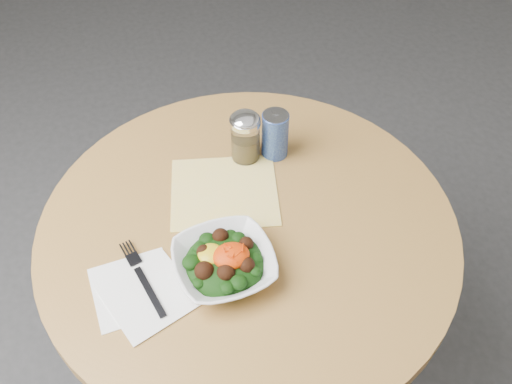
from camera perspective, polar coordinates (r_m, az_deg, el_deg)
ground at (r=1.87m, az=-0.56°, el=-17.79°), size 6.00×6.00×0.00m
table at (r=1.38m, az=-0.72°, el=-8.28°), size 0.90×0.90×0.75m
cloth_napkin at (r=1.28m, az=-3.20°, el=0.03°), size 0.28×0.26×0.00m
paper_napkins at (r=1.14m, az=-11.39°, el=-9.79°), size 0.21×0.21×0.00m
salad_bowl at (r=1.13m, az=-3.19°, el=-7.08°), size 0.21×0.21×0.07m
fork at (r=1.16m, az=-11.39°, el=-8.16°), size 0.07×0.20×0.00m
spice_shaker at (r=1.32m, az=-1.08°, el=5.53°), size 0.07×0.07×0.13m
beverage_can at (r=1.33m, az=1.92°, el=5.78°), size 0.06×0.06×0.12m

